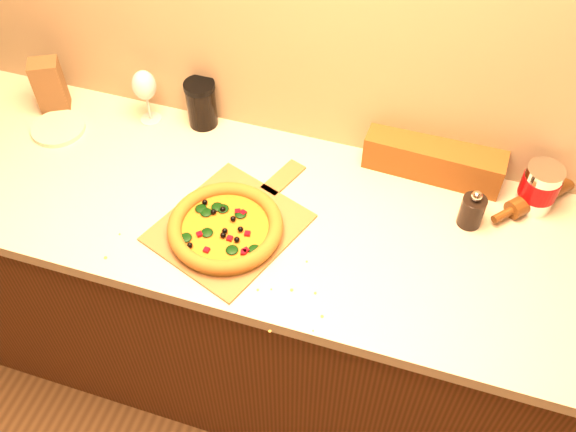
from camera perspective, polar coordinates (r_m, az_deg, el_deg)
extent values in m
plane|color=#9E8460|center=(1.72, 2.77, 18.03)|extent=(4.00, 0.00, 4.00)
cube|color=#44270E|center=(2.16, -0.52, -7.98)|extent=(2.80, 0.65, 0.86)
cube|color=beige|center=(1.79, -0.62, -0.23)|extent=(2.84, 0.68, 0.04)
cube|color=brown|center=(1.75, -5.29, -1.02)|extent=(0.44, 0.46, 0.01)
cube|color=brown|center=(1.87, -0.42, 3.42)|extent=(0.10, 0.16, 0.01)
cylinder|color=#AD812B|center=(1.73, -5.55, -1.27)|extent=(0.29, 0.29, 0.01)
cylinder|color=gold|center=(1.72, -5.58, -1.04)|extent=(0.25, 0.25, 0.01)
torus|color=brown|center=(1.72, -5.60, -0.91)|extent=(0.31, 0.31, 0.04)
ellipsoid|color=black|center=(1.72, -3.85, -0.57)|extent=(0.03, 0.03, 0.01)
sphere|color=black|center=(1.71, -6.97, -0.96)|extent=(0.02, 0.02, 0.02)
cube|color=maroon|center=(1.68, -5.59, -2.17)|extent=(0.02, 0.02, 0.01)
cylinder|color=black|center=(1.79, 16.01, 0.40)|extent=(0.07, 0.07, 0.09)
sphere|color=silver|center=(1.75, 16.44, 1.72)|extent=(0.03, 0.03, 0.03)
cylinder|color=#502B0D|center=(1.94, 21.98, 1.99)|extent=(0.22, 0.24, 0.05)
cylinder|color=#502B0D|center=(1.83, 18.52, 0.07)|extent=(0.06, 0.06, 0.02)
cylinder|color=silver|center=(1.88, 21.43, 2.36)|extent=(0.10, 0.10, 0.14)
cylinder|color=#970508|center=(1.87, 21.49, 2.52)|extent=(0.10, 0.10, 0.07)
cube|color=brown|center=(1.90, 12.90, 5.22)|extent=(0.40, 0.15, 0.11)
cylinder|color=silver|center=(2.10, -12.07, 8.44)|extent=(0.07, 0.07, 0.00)
cylinder|color=silver|center=(2.07, -12.26, 9.34)|extent=(0.01, 0.01, 0.08)
ellipsoid|color=silver|center=(2.02, -12.68, 11.27)|extent=(0.07, 0.07, 0.10)
cube|color=brown|center=(2.18, -20.44, 10.80)|extent=(0.11, 0.10, 0.18)
cylinder|color=black|center=(2.02, -7.68, 9.67)|extent=(0.09, 0.09, 0.14)
cylinder|color=black|center=(1.97, -7.91, 11.38)|extent=(0.10, 0.10, 0.02)
cylinder|color=beige|center=(2.14, -19.74, 7.34)|extent=(0.17, 0.17, 0.02)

